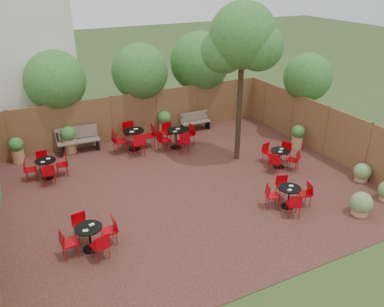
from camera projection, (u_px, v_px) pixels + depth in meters
name	position (u px, v px, depth m)	size (l,w,h in m)	color
ground	(188.00, 188.00, 13.56)	(80.00, 80.00, 0.00)	#354F23
courtyard_paving	(188.00, 188.00, 13.55)	(12.00, 10.00, 0.02)	#321914
fence_back	(136.00, 116.00, 17.18)	(12.00, 0.08, 2.00)	brown
fence_right	(326.00, 131.00, 15.58)	(0.08, 10.00, 2.00)	brown
neighbour_building	(3.00, 42.00, 16.51)	(5.00, 4.00, 8.00)	silver
overhang_foliage	(121.00, 91.00, 14.56)	(15.55, 10.92, 2.76)	#2A6520
courtyard_tree	(243.00, 41.00, 13.73)	(2.55, 2.45, 5.81)	black
park_bench_left	(78.00, 139.00, 16.01)	(1.67, 0.62, 1.02)	brown
park_bench_right	(195.00, 121.00, 18.19)	(1.36, 0.44, 0.84)	brown
bistro_tables	(164.00, 162.00, 14.37)	(9.26, 7.84, 0.96)	black
planters	(134.00, 135.00, 16.29)	(10.89, 4.30, 1.10)	#AD7C56
low_shrubs	(369.00, 190.00, 12.76)	(2.32, 2.11, 0.72)	#AD7C56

